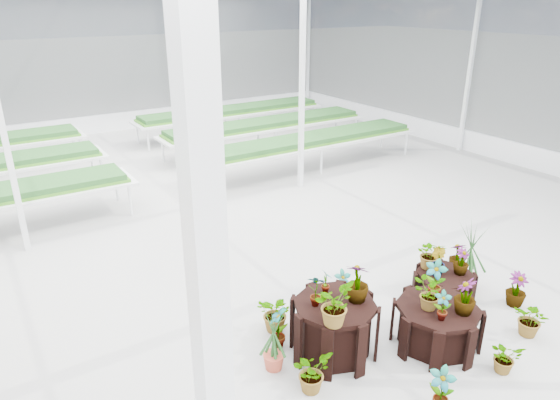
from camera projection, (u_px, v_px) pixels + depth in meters
ground_plane at (289, 304)px, 7.39m from camera, size 24.00×24.00×0.00m
greenhouse_shell at (290, 159)px, 6.55m from camera, size 18.00×24.00×4.50m
steel_frame at (290, 159)px, 6.55m from camera, size 18.00×24.00×4.50m
nursery_benches at (134, 157)px, 12.85m from camera, size 16.00×7.00×0.84m
plinth_tall at (334, 328)px, 6.26m from camera, size 1.11×1.11×0.73m
plinth_mid at (436, 326)px, 6.42m from camera, size 1.15×1.15×0.58m
plinth_low at (444, 285)px, 7.50m from camera, size 1.02×1.02×0.40m
nursery_plants at (399, 299)px, 6.60m from camera, size 4.22×2.67×1.25m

